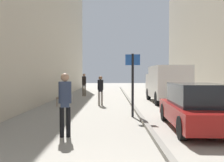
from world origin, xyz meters
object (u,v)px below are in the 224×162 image
pedestrian_far_crossing (64,100)px  parked_car (197,107)px  cafe_chair_near_window (62,97)px  pedestrian_mid_block (100,89)px  pedestrian_main_foreground (83,83)px  delivery_van (166,83)px  street_sign_post (132,79)px  cafe_chair_by_doorway (66,94)px

pedestrian_far_crossing → parked_car: 4.20m
cafe_chair_near_window → pedestrian_mid_block: bearing=-38.2°
pedestrian_main_foreground → delivery_van: 7.44m
pedestrian_main_foreground → delivery_van: size_ratio=0.38×
pedestrian_mid_block → pedestrian_far_crossing: pedestrian_far_crossing is taller
pedestrian_mid_block → street_sign_post: size_ratio=0.64×
delivery_van → cafe_chair_by_doorway: size_ratio=5.20×
pedestrian_far_crossing → parked_car: pedestrian_far_crossing is taller
delivery_van → cafe_chair_near_window: 6.50m
pedestrian_main_foreground → street_sign_post: bearing=-53.3°
pedestrian_far_crossing → street_sign_post: 4.00m
cafe_chair_near_window → cafe_chair_by_doorway: bearing=42.6°
street_sign_post → delivery_van: bearing=-108.9°
cafe_chair_by_doorway → parked_car: bearing=10.3°
pedestrian_main_foreground → cafe_chair_near_window: (-0.40, -6.79, -0.52)m
pedestrian_main_foreground → delivery_van: delivery_van is taller
parked_car → cafe_chair_by_doorway: (-5.56, 7.65, -0.17)m
pedestrian_main_foreground → pedestrian_mid_block: 6.54m
parked_car → pedestrian_far_crossing: bearing=-162.5°
street_sign_post → cafe_chair_near_window: street_sign_post is taller
pedestrian_far_crossing → delivery_van: size_ratio=0.36×
pedestrian_mid_block → delivery_van: size_ratio=0.34×
parked_car → street_sign_post: (-1.90, 2.24, 0.83)m
street_sign_post → cafe_chair_near_window: size_ratio=2.77×
parked_car → street_sign_post: street_sign_post is taller
parked_car → cafe_chair_by_doorway: 9.46m
delivery_van → cafe_chair_by_doorway: delivery_van is taller
pedestrian_main_foreground → pedestrian_far_crossing: 13.53m
pedestrian_main_foreground → cafe_chair_by_doorway: (-0.53, -4.76, -0.52)m
pedestrian_main_foreground → cafe_chair_near_window: size_ratio=1.97×
delivery_van → pedestrian_mid_block: bearing=-158.6°
delivery_van → street_sign_post: size_ratio=1.88×
pedestrian_main_foreground → street_sign_post: 10.65m
delivery_van → street_sign_post: (-2.59, -5.43, 0.32)m
parked_car → cafe_chair_near_window: parked_car is taller
pedestrian_mid_block → pedestrian_far_crossing: 7.19m
pedestrian_far_crossing → parked_car: size_ratio=0.42×
cafe_chair_by_doorway → cafe_chair_near_window: bearing=-22.1°
parked_car → cafe_chair_near_window: size_ratio=4.55×
cafe_chair_by_doorway → street_sign_post: bearing=8.4°
delivery_van → pedestrian_far_crossing: bearing=-118.4°
parked_car → cafe_chair_near_window: bearing=136.5°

